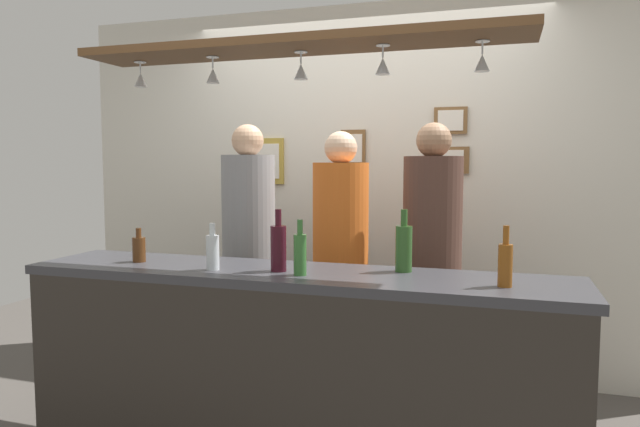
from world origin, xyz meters
name	(u,v)px	position (x,y,z in m)	size (l,w,h in m)	color
back_wall	(362,189)	(0.00, 1.10, 1.30)	(4.40, 0.06, 2.60)	silver
bar_counter	(280,343)	(0.00, -0.50, 0.66)	(2.70, 0.55, 0.97)	#38383D
overhead_glass_rack	(294,45)	(0.00, -0.30, 2.05)	(2.20, 0.36, 0.04)	brown
hanging_wineglass_far_left	(141,79)	(-0.89, -0.25, 1.94)	(0.07, 0.07, 0.13)	silver
hanging_wineglass_left	(213,75)	(-0.45, -0.26, 1.94)	(0.07, 0.07, 0.13)	silver
hanging_wineglass_center_left	(301,71)	(0.02, -0.25, 1.94)	(0.07, 0.07, 0.13)	silver
hanging_wineglass_center	(383,65)	(0.43, -0.29, 1.94)	(0.07, 0.07, 0.13)	silver
hanging_wineglass_center_right	(482,62)	(0.86, -0.24, 1.94)	(0.07, 0.07, 0.13)	silver
person_left_grey_shirt	(249,232)	(-0.58, 0.42, 1.05)	(0.34, 0.34, 1.73)	#2D334C
person_middle_orange_shirt	(341,241)	(0.03, 0.42, 1.01)	(0.34, 0.34, 1.68)	#2D334C
person_right_brown_shirt	(432,241)	(0.58, 0.42, 1.04)	(0.34, 0.34, 1.72)	#2D334C
bottle_wine_dark_red	(278,247)	(-0.06, -0.38, 1.09)	(0.08, 0.08, 0.30)	#380F19
bottle_soda_clear	(213,251)	(-0.37, -0.45, 1.06)	(0.06, 0.06, 0.23)	silver
bottle_beer_brown_stubby	(139,249)	(-0.85, -0.36, 1.04)	(0.07, 0.07, 0.18)	#512D14
bottle_champagne_green	(404,247)	(0.52, -0.21, 1.09)	(0.08, 0.08, 0.30)	#2D5623
bottle_beer_amber_tall	(505,263)	(0.98, -0.42, 1.07)	(0.06, 0.06, 0.26)	brown
bottle_beer_green_import	(300,253)	(0.08, -0.44, 1.07)	(0.06, 0.06, 0.26)	#336B2D
picture_frame_caricature	(267,161)	(-0.72, 1.06, 1.50)	(0.26, 0.02, 0.34)	#B29338
picture_frame_crest	(353,148)	(-0.06, 1.06, 1.59)	(0.18, 0.02, 0.26)	brown
picture_frame_lower_pair	(446,160)	(0.59, 1.06, 1.51)	(0.30, 0.02, 0.18)	brown
picture_frame_upper_small	(451,121)	(0.62, 1.06, 1.77)	(0.22, 0.02, 0.18)	brown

